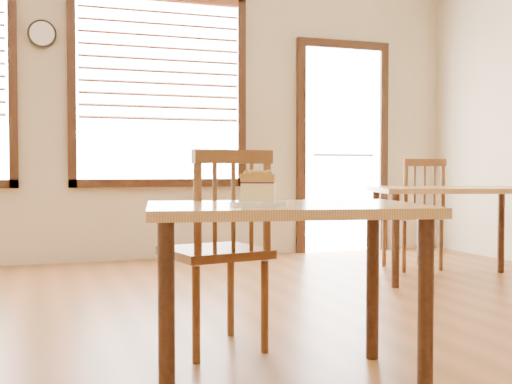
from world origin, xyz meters
TOP-DOWN VIEW (x-y plane):
  - window_right at (0.30, 3.97)m, footprint 1.76×0.10m
  - entry_door at (2.30, 3.98)m, footprint 1.08×0.06m
  - wall_clock at (-0.80, 3.96)m, footprint 0.26×0.05m
  - cafe_table_main at (0.12, 0.11)m, footprint 1.22×0.92m
  - cafe_chair_main at (-0.01, 0.68)m, footprint 0.52×0.52m
  - cafe_table_second at (2.33, 2.05)m, footprint 1.42×1.14m
  - cafe_chair_second at (2.34, 2.61)m, footprint 0.47×0.47m
  - plate at (-0.02, 0.02)m, footprint 0.22×0.22m
  - cake_slice at (-0.02, 0.02)m, footprint 0.16×0.14m

SIDE VIEW (x-z plane):
  - cafe_chair_main at x=-0.01m, z-range 0.01..1.00m
  - cafe_chair_second at x=2.34m, z-range 0.01..1.00m
  - cafe_table_main at x=0.12m, z-range 0.27..1.02m
  - cafe_table_second at x=2.33m, z-range 0.28..1.03m
  - plate at x=-0.02m, z-range 0.75..0.77m
  - cake_slice at x=-0.02m, z-range 0.77..0.89m
  - entry_door at x=2.30m, z-range 0.05..2.34m
  - window_right at x=0.30m, z-range 0.83..2.79m
  - wall_clock at x=-0.80m, z-range 2.02..2.28m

